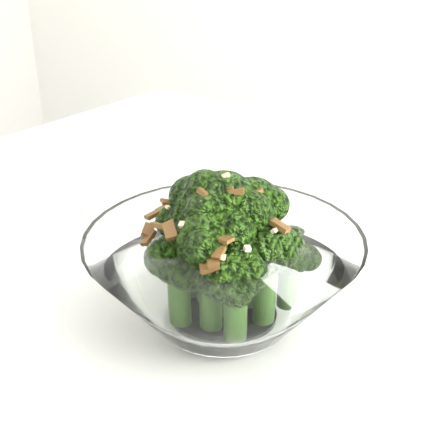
% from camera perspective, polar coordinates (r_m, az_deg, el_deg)
% --- Properties ---
extents(table, '(1.35, 1.05, 0.75)m').
position_cam_1_polar(table, '(0.62, 11.00, -10.70)').
color(table, white).
rests_on(table, ground).
extents(broccoli_dish, '(0.22, 0.22, 0.14)m').
position_cam_1_polar(broccoli_dish, '(0.49, 0.08, -4.08)').
color(broccoli_dish, white).
rests_on(broccoli_dish, table).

